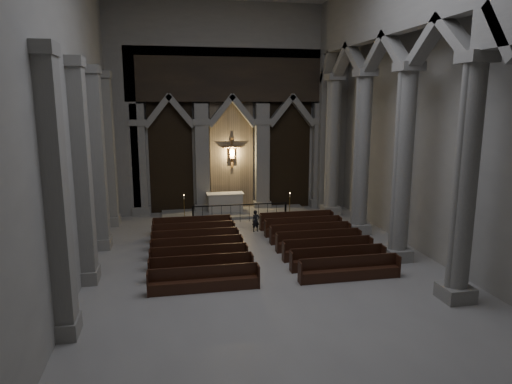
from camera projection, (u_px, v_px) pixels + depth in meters
room at (280, 69)px, 15.18m from camera, size 24.00×24.10×12.00m
sanctuary_wall at (232, 100)px, 26.47m from camera, size 14.00×0.77×12.00m
right_arcade at (411, 67)px, 17.44m from camera, size 1.00×24.00×12.00m
left_pilasters at (92, 169)px, 18.00m from camera, size 0.60×13.00×8.03m
sanctuary_step at (235, 213)px, 26.86m from camera, size 8.50×2.60×0.15m
altar at (225, 202)px, 26.79m from camera, size 2.16×0.86×1.09m
altar_rail at (240, 210)px, 24.95m from camera, size 5.23×0.09×1.03m
candle_stand_left at (184, 213)px, 25.46m from camera, size 0.24×0.24×1.43m
candle_stand_right at (290, 210)px, 26.21m from camera, size 0.24×0.24×1.40m
pews at (259, 247)px, 19.89m from camera, size 9.31×7.54×0.87m
worshipper at (256, 221)px, 23.18m from camera, size 0.45×0.35×1.10m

